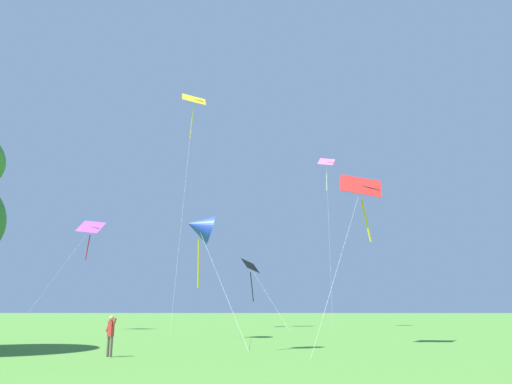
# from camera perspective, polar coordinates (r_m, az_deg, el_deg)

# --- Properties ---
(kite_purple_streamer) EXTENTS (4.77, 5.44, 9.64)m
(kite_purple_streamer) POSITION_cam_1_polar(r_m,az_deg,el_deg) (44.79, -19.55, -4.69)
(kite_purple_streamer) COLOR purple
(kite_purple_streamer) RESTS_ON ground_plane
(kite_blue_delta) EXTENTS (4.72, 9.89, 7.95)m
(kite_blue_delta) POSITION_cam_1_polar(r_m,az_deg,el_deg) (30.29, -6.91, -4.24)
(kite_blue_delta) COLOR blue
(kite_blue_delta) RESTS_ON ground_plane
(kite_black_large) EXTENTS (4.51, 8.96, 6.77)m
(kite_black_large) POSITION_cam_1_polar(r_m,az_deg,el_deg) (48.35, -0.59, -9.73)
(kite_black_large) COLOR black
(kite_black_large) RESTS_ON ground_plane
(kite_yellow_diamond) EXTENTS (2.58, 12.69, 23.63)m
(kite_yellow_diamond) POSITION_cam_1_polar(r_m,az_deg,el_deg) (49.41, -7.65, 9.92)
(kite_yellow_diamond) COLOR yellow
(kite_yellow_diamond) RESTS_ON ground_plane
(kite_red_high) EXTENTS (5.00, 8.31, 9.30)m
(kite_red_high) POSITION_cam_1_polar(r_m,az_deg,el_deg) (26.61, 12.71, -0.48)
(kite_red_high) COLOR red
(kite_red_high) RESTS_ON ground_plane
(kite_pink_low) EXTENTS (1.98, 6.27, 17.81)m
(kite_pink_low) POSITION_cam_1_polar(r_m,az_deg,el_deg) (50.96, 8.55, 2.66)
(kite_pink_low) COLOR pink
(kite_pink_low) RESTS_ON ground_plane
(person_child_small) EXTENTS (0.47, 0.26, 1.51)m
(person_child_small) POSITION_cam_1_polar(r_m,az_deg,el_deg) (19.47, -17.21, -15.90)
(person_child_small) COLOR #665B4C
(person_child_small) RESTS_ON ground_plane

